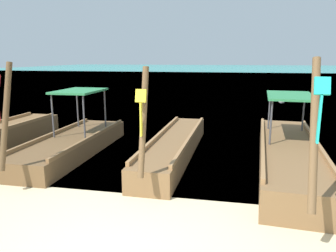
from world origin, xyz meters
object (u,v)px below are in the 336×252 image
at_px(longtail_boat_turquoise_ribbon, 289,154).
at_px(mooring_buoy_near, 282,101).
at_px(longtail_boat_red_ribbon, 72,143).
at_px(longtail_boat_yellow_ribbon, 174,146).

distance_m(longtail_boat_turquoise_ribbon, mooring_buoy_near, 12.31).
relative_size(longtail_boat_red_ribbon, longtail_boat_yellow_ribbon, 0.88).
height_order(longtail_boat_turquoise_ribbon, mooring_buoy_near, longtail_boat_turquoise_ribbon).
bearing_deg(longtail_boat_yellow_ribbon, longtail_boat_turquoise_ribbon, -7.52).
xyz_separation_m(longtail_boat_yellow_ribbon, mooring_buoy_near, (4.52, 11.82, -0.11)).
relative_size(longtail_boat_turquoise_ribbon, mooring_buoy_near, 19.17).
xyz_separation_m(longtail_boat_turquoise_ribbon, mooring_buoy_near, (1.46, 12.22, -0.18)).
height_order(longtail_boat_yellow_ribbon, mooring_buoy_near, longtail_boat_yellow_ribbon).
bearing_deg(longtail_boat_red_ribbon, mooring_buoy_near, 58.32).
distance_m(longtail_boat_red_ribbon, mooring_buoy_near, 14.31).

